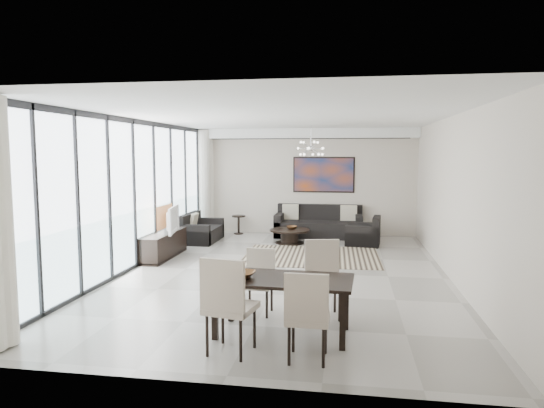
% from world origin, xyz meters
% --- Properties ---
extents(room_shell, '(6.00, 9.00, 2.90)m').
position_xyz_m(room_shell, '(0.46, 0.00, 1.45)').
color(room_shell, '#A8A39B').
rests_on(room_shell, ground).
extents(window_wall, '(0.37, 8.95, 2.90)m').
position_xyz_m(window_wall, '(-2.86, 0.00, 1.47)').
color(window_wall, silver).
rests_on(window_wall, floor).
extents(soffit, '(5.98, 0.40, 0.26)m').
position_xyz_m(soffit, '(0.00, 4.30, 2.77)').
color(soffit, white).
rests_on(soffit, room_shell).
extents(painting, '(1.68, 0.04, 0.98)m').
position_xyz_m(painting, '(0.50, 4.47, 1.65)').
color(painting, '#A44216').
rests_on(painting, room_shell).
extents(chandelier, '(0.66, 0.66, 0.71)m').
position_xyz_m(chandelier, '(0.30, 2.50, 2.35)').
color(chandelier, silver).
rests_on(chandelier, room_shell).
extents(rug, '(2.97, 2.32, 0.01)m').
position_xyz_m(rug, '(0.41, 1.53, 0.01)').
color(rug, black).
rests_on(rug, floor).
extents(coffee_table, '(1.00, 1.00, 0.35)m').
position_xyz_m(coffee_table, '(-0.25, 2.97, 0.20)').
color(coffee_table, black).
rests_on(coffee_table, floor).
extents(bowl_coffee, '(0.30, 0.30, 0.08)m').
position_xyz_m(bowl_coffee, '(-0.20, 3.02, 0.39)').
color(bowl_coffee, brown).
rests_on(bowl_coffee, coffee_table).
extents(sofa_main, '(2.32, 0.95, 0.84)m').
position_xyz_m(sofa_main, '(0.41, 4.07, 0.28)').
color(sofa_main, black).
rests_on(sofa_main, floor).
extents(loveseat, '(0.80, 1.42, 0.71)m').
position_xyz_m(loveseat, '(-2.54, 2.90, 0.24)').
color(loveseat, black).
rests_on(loveseat, floor).
extents(armchair, '(0.88, 0.92, 0.70)m').
position_xyz_m(armchair, '(1.59, 3.05, 0.24)').
color(armchair, black).
rests_on(armchair, floor).
extents(side_table, '(0.38, 0.38, 0.52)m').
position_xyz_m(side_table, '(-1.82, 4.15, 0.35)').
color(side_table, black).
rests_on(side_table, floor).
extents(tv_console, '(0.49, 1.74, 0.54)m').
position_xyz_m(tv_console, '(-2.76, 0.91, 0.27)').
color(tv_console, black).
rests_on(tv_console, floor).
extents(television, '(0.29, 0.98, 0.56)m').
position_xyz_m(television, '(-2.60, 0.92, 0.82)').
color(television, gray).
rests_on(television, tv_console).
extents(dining_table, '(1.76, 0.94, 0.71)m').
position_xyz_m(dining_table, '(0.40, -3.10, 0.63)').
color(dining_table, black).
rests_on(dining_table, floor).
extents(dining_chair_sw, '(0.60, 0.60, 1.12)m').
position_xyz_m(dining_chair_sw, '(-0.12, -3.84, 0.64)').
color(dining_chair_sw, '#C1AFA0').
rests_on(dining_chair_sw, floor).
extents(dining_chair_se, '(0.47, 0.47, 1.00)m').
position_xyz_m(dining_chair_se, '(0.77, -3.89, 0.58)').
color(dining_chair_se, '#C1AFA0').
rests_on(dining_chair_se, floor).
extents(dining_chair_nw, '(0.43, 0.43, 0.90)m').
position_xyz_m(dining_chair_nw, '(-0.04, -2.30, 0.51)').
color(dining_chair_nw, '#C1AFA0').
rests_on(dining_chair_nw, floor).
extents(dining_chair_ne, '(0.56, 0.56, 1.04)m').
position_xyz_m(dining_chair_ne, '(0.85, -2.28, 0.60)').
color(dining_chair_ne, '#C1AFA0').
rests_on(dining_chair_ne, floor).
extents(bowl_dining, '(0.38, 0.38, 0.08)m').
position_xyz_m(bowl_dining, '(-0.10, -3.18, 0.76)').
color(bowl_dining, brown).
rests_on(bowl_dining, dining_table).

